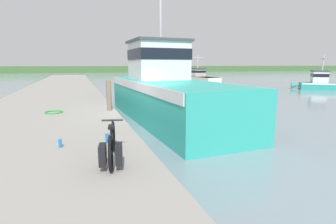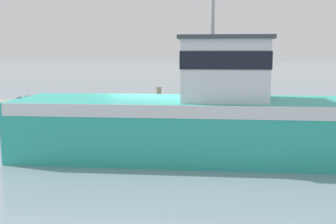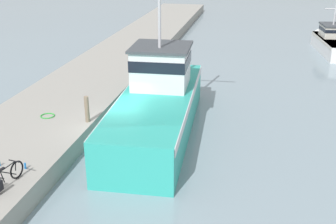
{
  "view_description": "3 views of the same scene",
  "coord_description": "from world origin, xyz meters",
  "px_view_note": "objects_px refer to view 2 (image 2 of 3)",
  "views": [
    {
      "loc": [
        -2.58,
        -10.45,
        2.67
      ],
      "look_at": [
        0.02,
        -2.99,
        1.24
      ],
      "focal_mm": 28.0,
      "sensor_mm": 36.0,
      "label": 1
    },
    {
      "loc": [
        14.91,
        2.99,
        3.38
      ],
      "look_at": [
        0.21,
        0.79,
        1.29
      ],
      "focal_mm": 45.0,
      "sensor_mm": 36.0,
      "label": 2
    },
    {
      "loc": [
        5.78,
        -16.32,
        8.43
      ],
      "look_at": [
        2.15,
        1.12,
        1.23
      ],
      "focal_mm": 45.0,
      "sensor_mm": 36.0,
      "label": 3
    }
  ],
  "objects_px": {
    "bicycle_touring": "(28,105)",
    "fishing_boat_main": "(201,115)",
    "water_bottle_on_curb": "(57,110)",
    "mooring_post": "(159,102)",
    "water_bottle_by_bike": "(66,108)"
  },
  "relations": [
    {
      "from": "water_bottle_by_bike",
      "to": "water_bottle_on_curb",
      "type": "bearing_deg",
      "value": -0.04
    },
    {
      "from": "bicycle_touring",
      "to": "water_bottle_on_curb",
      "type": "bearing_deg",
      "value": 97.58
    },
    {
      "from": "bicycle_touring",
      "to": "mooring_post",
      "type": "relative_size",
      "value": 1.41
    },
    {
      "from": "bicycle_touring",
      "to": "fishing_boat_main",
      "type": "bearing_deg",
      "value": 75.2
    },
    {
      "from": "bicycle_touring",
      "to": "water_bottle_on_curb",
      "type": "xyz_separation_m",
      "value": [
        0.05,
        1.34,
        -0.21
      ]
    },
    {
      "from": "fishing_boat_main",
      "to": "mooring_post",
      "type": "relative_size",
      "value": 10.44
    },
    {
      "from": "mooring_post",
      "to": "fishing_boat_main",
      "type": "bearing_deg",
      "value": 32.76
    },
    {
      "from": "mooring_post",
      "to": "water_bottle_on_curb",
      "type": "distance_m",
      "value": 4.58
    },
    {
      "from": "mooring_post",
      "to": "water_bottle_on_curb",
      "type": "height_order",
      "value": "mooring_post"
    },
    {
      "from": "fishing_boat_main",
      "to": "mooring_post",
      "type": "bearing_deg",
      "value": -149.92
    },
    {
      "from": "bicycle_touring",
      "to": "water_bottle_on_curb",
      "type": "relative_size",
      "value": 7.63
    },
    {
      "from": "fishing_boat_main",
      "to": "bicycle_touring",
      "type": "distance_m",
      "value": 8.49
    },
    {
      "from": "fishing_boat_main",
      "to": "water_bottle_on_curb",
      "type": "relative_size",
      "value": 56.28
    },
    {
      "from": "mooring_post",
      "to": "water_bottle_on_curb",
      "type": "relative_size",
      "value": 5.39
    },
    {
      "from": "fishing_boat_main",
      "to": "bicycle_touring",
      "type": "relative_size",
      "value": 7.38
    }
  ]
}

